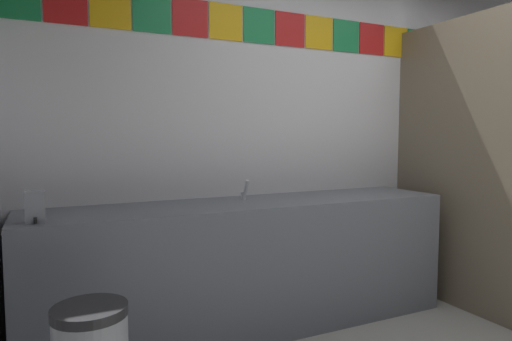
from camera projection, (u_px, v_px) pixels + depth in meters
The scene contains 5 objects.
wall_back at pixel (328, 124), 3.48m from camera, with size 4.54×0.09×2.72m.
vanity_counter at pixel (250, 264), 2.90m from camera, with size 2.77×0.59×0.84m.
faucet_center at pixel (244, 192), 2.94m from camera, with size 0.04×0.10×0.14m.
soap_dispenser at pixel (35, 207), 2.17m from camera, with size 0.09×0.09×0.16m.
toilet at pixel (471, 250), 3.73m from camera, with size 0.39×0.49×0.74m.
Camera 1 is at (-2.02, -1.22, 1.28)m, focal length 30.95 mm.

